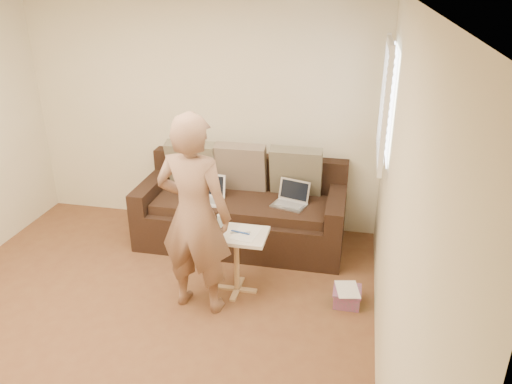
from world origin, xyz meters
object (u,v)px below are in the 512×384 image
laptop_silver (289,206)px  person (194,215)px  sofa (241,206)px  side_table (237,262)px  laptop_white (205,201)px  striped_box (347,296)px  drinking_glass (221,221)px

laptop_silver → person: person is taller
laptop_silver → sofa: bearing=-172.3°
side_table → laptop_silver: bearing=67.2°
laptop_white → person: bearing=-74.8°
laptop_white → side_table: (0.53, -0.77, -0.22)m
sofa → laptop_white: (-0.36, -0.15, 0.10)m
person → striped_box: person is taller
laptop_silver → side_table: laptop_silver is taller
laptop_silver → drinking_glass: (-0.52, -0.75, 0.15)m
sofa → side_table: bearing=-79.4°
sofa → laptop_silver: 0.54m
drinking_glass → striped_box: drinking_glass is taller
person → side_table: bearing=-129.0°
laptop_silver → person: (-0.64, -1.12, 0.37)m
laptop_silver → striped_box: size_ratio=1.37×
side_table → striped_box: 1.04m
laptop_silver → person: bearing=-103.3°
sofa → laptop_silver: sofa is taller
laptop_silver → laptop_white: 0.89m
person → drinking_glass: size_ratio=14.89×
laptop_white → side_table: size_ratio=0.59×
laptop_white → laptop_silver: bearing=6.6°
sofa → laptop_white: 0.40m
side_table → drinking_glass: (-0.16, 0.09, 0.36)m
laptop_white → striped_box: laptop_white is taller
side_table → person: bearing=-135.4°
sofa → drinking_glass: 0.86m
laptop_silver → striped_box: bearing=-35.5°
person → side_table: 0.71m
laptop_silver → laptop_white: size_ratio=0.94×
laptop_silver → side_table: bearing=-96.4°
laptop_silver → striped_box: 1.16m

